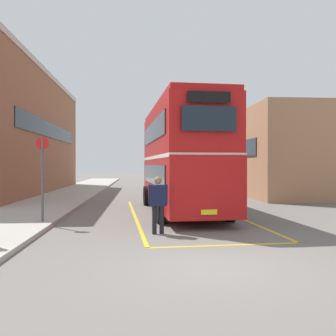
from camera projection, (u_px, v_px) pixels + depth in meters
ground_plane at (165, 200)px, 22.07m from camera, size 135.60×135.60×0.00m
sidewalk_left at (64, 196)px, 23.96m from camera, size 4.00×57.60×0.14m
brick_building_left at (16, 133)px, 26.83m from camera, size 5.12×20.94×8.88m
depot_building_right at (280, 154)px, 28.19m from camera, size 7.61×15.82×5.86m
double_decker_bus at (181, 156)px, 16.38m from camera, size 3.37×9.94×4.75m
single_deck_bus at (193, 170)px, 33.15m from camera, size 3.21×9.12×3.02m
pedestrian_boarding at (158, 200)px, 11.19m from camera, size 0.59×0.26×1.77m
bus_stop_sign at (42, 171)px, 12.83m from camera, size 0.44×0.12×2.97m
bay_marking_yellow at (188, 218)px, 14.54m from camera, size 5.06×12.08×0.01m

